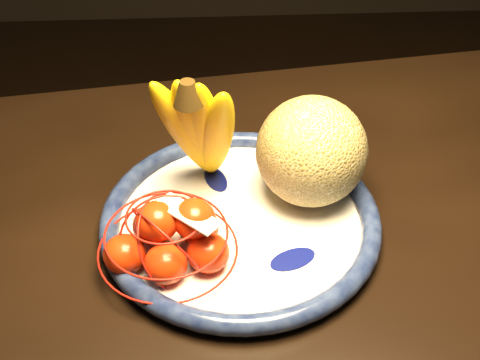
{
  "coord_description": "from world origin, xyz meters",
  "views": [
    {
      "loc": [
        0.18,
        -0.4,
        1.34
      ],
      "look_at": [
        0.21,
        0.18,
        0.84
      ],
      "focal_mm": 50.0,
      "sensor_mm": 36.0,
      "label": 1
    }
  ],
  "objects_px": {
    "banana_bunch": "(201,125)",
    "mandarin_bag": "(171,238)",
    "fruit_bowl": "(240,221)",
    "cantaloupe": "(312,151)"
  },
  "relations": [
    {
      "from": "cantaloupe",
      "to": "mandarin_bag",
      "type": "bearing_deg",
      "value": -149.19
    },
    {
      "from": "fruit_bowl",
      "to": "cantaloupe",
      "type": "xyz_separation_m",
      "value": [
        0.09,
        0.05,
        0.07
      ]
    },
    {
      "from": "fruit_bowl",
      "to": "cantaloupe",
      "type": "bearing_deg",
      "value": 27.96
    },
    {
      "from": "banana_bunch",
      "to": "mandarin_bag",
      "type": "xyz_separation_m",
      "value": [
        -0.04,
        -0.12,
        -0.07
      ]
    },
    {
      "from": "mandarin_bag",
      "to": "banana_bunch",
      "type": "bearing_deg",
      "value": 72.72
    },
    {
      "from": "fruit_bowl",
      "to": "mandarin_bag",
      "type": "relative_size",
      "value": 1.85
    },
    {
      "from": "banana_bunch",
      "to": "mandarin_bag",
      "type": "height_order",
      "value": "banana_bunch"
    },
    {
      "from": "cantaloupe",
      "to": "banana_bunch",
      "type": "xyz_separation_m",
      "value": [
        -0.13,
        0.02,
        0.03
      ]
    },
    {
      "from": "fruit_bowl",
      "to": "mandarin_bag",
      "type": "height_order",
      "value": "mandarin_bag"
    },
    {
      "from": "cantaloupe",
      "to": "fruit_bowl",
      "type": "bearing_deg",
      "value": -152.04
    }
  ]
}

